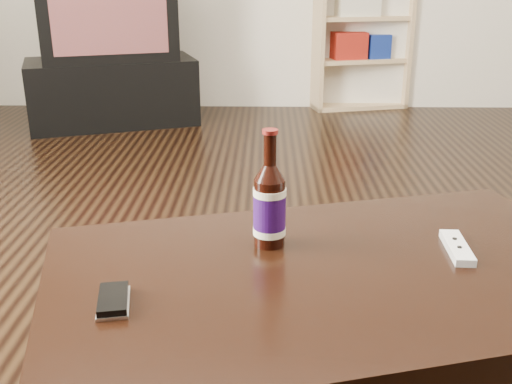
{
  "coord_description": "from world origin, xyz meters",
  "views": [
    {
      "loc": [
        -0.06,
        -1.67,
        1.04
      ],
      "look_at": [
        -0.08,
        -0.44,
        0.57
      ],
      "focal_mm": 42.0,
      "sensor_mm": 36.0,
      "label": 1
    }
  ],
  "objects_px": {
    "tv": "(106,9)",
    "phone": "(113,301)",
    "coffee_table": "(334,293)",
    "remote": "(457,248)",
    "tv_stand": "(113,91)",
    "beer_bottle": "(270,206)",
    "bookshelf": "(359,14)"
  },
  "relations": [
    {
      "from": "tv_stand",
      "to": "beer_bottle",
      "type": "relative_size",
      "value": 4.17
    },
    {
      "from": "remote",
      "to": "beer_bottle",
      "type": "bearing_deg",
      "value": 178.67
    },
    {
      "from": "tv_stand",
      "to": "coffee_table",
      "type": "height_order",
      "value": "same"
    },
    {
      "from": "bookshelf",
      "to": "beer_bottle",
      "type": "height_order",
      "value": "bookshelf"
    },
    {
      "from": "tv",
      "to": "bookshelf",
      "type": "xyz_separation_m",
      "value": [
        1.77,
        0.6,
        -0.07
      ]
    },
    {
      "from": "tv_stand",
      "to": "bookshelf",
      "type": "relative_size",
      "value": 0.82
    },
    {
      "from": "tv",
      "to": "phone",
      "type": "height_order",
      "value": "tv"
    },
    {
      "from": "coffee_table",
      "to": "phone",
      "type": "xyz_separation_m",
      "value": [
        -0.43,
        -0.15,
        0.07
      ]
    },
    {
      "from": "coffee_table",
      "to": "phone",
      "type": "relative_size",
      "value": 11.05
    },
    {
      "from": "tv",
      "to": "beer_bottle",
      "type": "xyz_separation_m",
      "value": [
        1.08,
        -2.89,
        -0.23
      ]
    },
    {
      "from": "coffee_table",
      "to": "phone",
      "type": "height_order",
      "value": "phone"
    },
    {
      "from": "bookshelf",
      "to": "coffee_table",
      "type": "xyz_separation_m",
      "value": [
        -0.54,
        -3.61,
        -0.32
      ]
    },
    {
      "from": "tv",
      "to": "bookshelf",
      "type": "height_order",
      "value": "bookshelf"
    },
    {
      "from": "bookshelf",
      "to": "coffee_table",
      "type": "relative_size",
      "value": 1.02
    },
    {
      "from": "tv_stand",
      "to": "bookshelf",
      "type": "distance_m",
      "value": 1.93
    },
    {
      "from": "beer_bottle",
      "to": "remote",
      "type": "relative_size",
      "value": 1.7
    },
    {
      "from": "coffee_table",
      "to": "beer_bottle",
      "type": "bearing_deg",
      "value": 140.8
    },
    {
      "from": "tv_stand",
      "to": "phone",
      "type": "height_order",
      "value": "phone"
    },
    {
      "from": "coffee_table",
      "to": "remote",
      "type": "xyz_separation_m",
      "value": [
        0.28,
        0.08,
        0.07
      ]
    },
    {
      "from": "bookshelf",
      "to": "beer_bottle",
      "type": "relative_size",
      "value": 5.06
    },
    {
      "from": "tv_stand",
      "to": "bookshelf",
      "type": "height_order",
      "value": "bookshelf"
    },
    {
      "from": "tv_stand",
      "to": "tv",
      "type": "xyz_separation_m",
      "value": [
        0.0,
        -0.0,
        0.55
      ]
    },
    {
      "from": "tv",
      "to": "bookshelf",
      "type": "relative_size",
      "value": 0.74
    },
    {
      "from": "tv",
      "to": "remote",
      "type": "relative_size",
      "value": 6.35
    },
    {
      "from": "remote",
      "to": "tv",
      "type": "bearing_deg",
      "value": 119.64
    },
    {
      "from": "tv_stand",
      "to": "remote",
      "type": "relative_size",
      "value": 7.08
    },
    {
      "from": "coffee_table",
      "to": "beer_bottle",
      "type": "distance_m",
      "value": 0.23
    },
    {
      "from": "tv",
      "to": "coffee_table",
      "type": "xyz_separation_m",
      "value": [
        1.22,
        -3.0,
        -0.39
      ]
    },
    {
      "from": "tv",
      "to": "phone",
      "type": "distance_m",
      "value": 3.27
    },
    {
      "from": "phone",
      "to": "tv_stand",
      "type": "bearing_deg",
      "value": 93.33
    },
    {
      "from": "bookshelf",
      "to": "phone",
      "type": "relative_size",
      "value": 11.28
    },
    {
      "from": "bookshelf",
      "to": "remote",
      "type": "bearing_deg",
      "value": -107.81
    }
  ]
}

